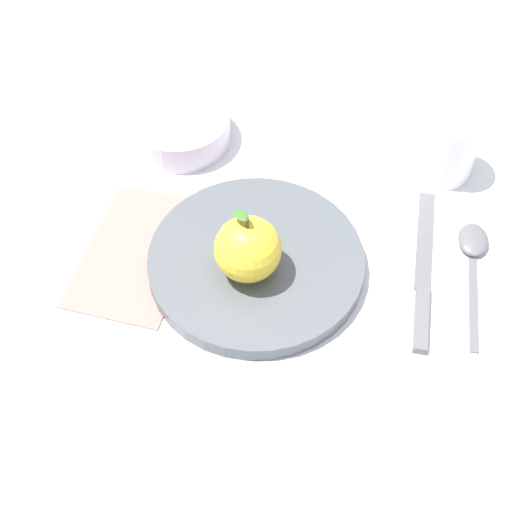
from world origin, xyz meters
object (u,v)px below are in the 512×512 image
Objects in this scene: apple at (248,249)px; knife at (423,281)px; linen_napkin at (137,251)px; cup at (449,143)px; spoon at (473,253)px; side_bowl at (179,125)px; dinner_plate at (256,261)px.

apple reaches higher than knife.
knife is 1.01× the size of linen_napkin.
spoon is at bearing 144.72° from cup.
knife is (-0.35, -0.06, -0.02)m from side_bowl.
side_bowl is 0.88× the size of spoon.
cup is (-0.03, -0.29, -0.01)m from apple.
spoon is (-0.14, -0.21, -0.05)m from apple.
side_bowl is 0.69× the size of knife.
side_bowl is 0.36m from knife.
linen_napkin is at bearing 127.74° from side_bowl.
apple is 0.45× the size of linen_napkin.
apple reaches higher than linen_napkin.
side_bowl reaches higher than spoon.
cup is at bearing -35.28° from spoon.
spoon is (-0.01, -0.07, 0.00)m from knife.
apple is 0.29m from cup.
spoon is (-0.15, -0.19, -0.01)m from dinner_plate.
apple is 0.66× the size of side_bowl.
spoon is 0.37m from linen_napkin.
spoon is at bearing -160.26° from side_bowl.
apple is at bearing 83.95° from cup.
apple reaches higher than cup.
apple is 0.20m from knife.
linen_napkin is at bearing 31.85° from apple.
spoon reaches higher than linen_napkin.
knife is (-0.13, -0.14, -0.05)m from apple.
cup is 0.14m from spoon.
dinner_plate is at bearing -139.81° from linen_napkin.
side_bowl is at bearing 39.02° from cup.
apple is 0.26m from spoon.
linen_napkin is (0.10, 0.09, -0.01)m from dinner_plate.
dinner_plate is 2.81× the size of cup.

